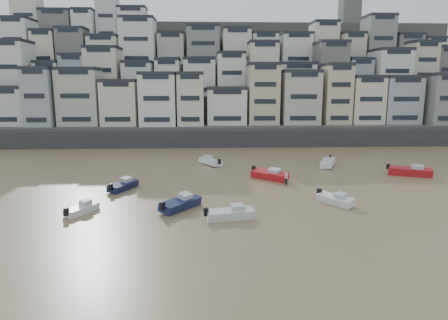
{
  "coord_description": "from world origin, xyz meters",
  "views": [
    {
      "loc": [
        6.76,
        -18.07,
        13.43
      ],
      "look_at": [
        8.93,
        30.0,
        4.0
      ],
      "focal_mm": 32.0,
      "sensor_mm": 36.0,
      "label": 1
    }
  ],
  "objects_px": {
    "boat_f": "(123,184)",
    "boat_e": "(270,174)",
    "boat_i": "(328,162)",
    "boat_c": "(180,202)",
    "boat_j": "(82,208)",
    "boat_b": "(335,198)",
    "boat_a": "(230,212)",
    "boat_h": "(210,160)",
    "person_pink": "(286,178)",
    "boat_g": "(410,170)"
  },
  "relations": [
    {
      "from": "boat_f",
      "to": "boat_e",
      "type": "distance_m",
      "value": 19.99
    },
    {
      "from": "boat_i",
      "to": "boat_c",
      "type": "bearing_deg",
      "value": -22.18
    },
    {
      "from": "boat_j",
      "to": "boat_b",
      "type": "distance_m",
      "value": 27.45
    },
    {
      "from": "boat_e",
      "to": "boat_a",
      "type": "relative_size",
      "value": 1.13
    },
    {
      "from": "boat_f",
      "to": "boat_h",
      "type": "bearing_deg",
      "value": -11.37
    },
    {
      "from": "boat_c",
      "to": "boat_e",
      "type": "bearing_deg",
      "value": -3.24
    },
    {
      "from": "boat_i",
      "to": "boat_b",
      "type": "bearing_deg",
      "value": 9.9
    },
    {
      "from": "boat_h",
      "to": "boat_j",
      "type": "bearing_deg",
      "value": 117.35
    },
    {
      "from": "boat_h",
      "to": "boat_b",
      "type": "height_order",
      "value": "boat_h"
    },
    {
      "from": "boat_j",
      "to": "person_pink",
      "type": "xyz_separation_m",
      "value": [
        23.63,
        10.75,
        0.29
      ]
    },
    {
      "from": "boat_h",
      "to": "boat_b",
      "type": "bearing_deg",
      "value": 178.58
    },
    {
      "from": "boat_e",
      "to": "person_pink",
      "type": "bearing_deg",
      "value": -17.56
    },
    {
      "from": "boat_f",
      "to": "boat_b",
      "type": "height_order",
      "value": "boat_f"
    },
    {
      "from": "boat_j",
      "to": "boat_f",
      "type": "distance_m",
      "value": 9.41
    },
    {
      "from": "boat_c",
      "to": "boat_i",
      "type": "xyz_separation_m",
      "value": [
        22.42,
        21.08,
        0.04
      ]
    },
    {
      "from": "person_pink",
      "to": "boat_h",
      "type": "bearing_deg",
      "value": 126.69
    },
    {
      "from": "boat_g",
      "to": "boat_f",
      "type": "height_order",
      "value": "boat_g"
    },
    {
      "from": "boat_h",
      "to": "boat_e",
      "type": "bearing_deg",
      "value": -174.64
    },
    {
      "from": "boat_c",
      "to": "boat_f",
      "type": "height_order",
      "value": "boat_c"
    },
    {
      "from": "person_pink",
      "to": "boat_e",
      "type": "bearing_deg",
      "value": 120.04
    },
    {
      "from": "boat_e",
      "to": "boat_b",
      "type": "distance_m",
      "value": 13.11
    },
    {
      "from": "boat_h",
      "to": "person_pink",
      "type": "relative_size",
      "value": 3.11
    },
    {
      "from": "boat_e",
      "to": "person_pink",
      "type": "height_order",
      "value": "person_pink"
    },
    {
      "from": "boat_i",
      "to": "boat_e",
      "type": "relative_size",
      "value": 1.0
    },
    {
      "from": "boat_c",
      "to": "boat_e",
      "type": "xyz_separation_m",
      "value": [
        11.67,
        12.96,
        0.03
      ]
    },
    {
      "from": "boat_f",
      "to": "person_pink",
      "type": "xyz_separation_m",
      "value": [
        21.18,
        1.66,
        0.17
      ]
    },
    {
      "from": "boat_e",
      "to": "boat_i",
      "type": "bearing_deg",
      "value": 79.46
    },
    {
      "from": "boat_h",
      "to": "boat_a",
      "type": "bearing_deg",
      "value": 150.56
    },
    {
      "from": "boat_c",
      "to": "boat_a",
      "type": "height_order",
      "value": "boat_c"
    },
    {
      "from": "boat_i",
      "to": "boat_j",
      "type": "bearing_deg",
      "value": -31.55
    },
    {
      "from": "boat_g",
      "to": "boat_b",
      "type": "bearing_deg",
      "value": -116.43
    },
    {
      "from": "boat_j",
      "to": "boat_h",
      "type": "height_order",
      "value": "boat_h"
    },
    {
      "from": "person_pink",
      "to": "boat_i",
      "type": "bearing_deg",
      "value": 51.06
    },
    {
      "from": "boat_j",
      "to": "boat_b",
      "type": "xyz_separation_m",
      "value": [
        27.39,
        1.88,
        0.07
      ]
    },
    {
      "from": "boat_i",
      "to": "person_pink",
      "type": "relative_size",
      "value": 3.39
    },
    {
      "from": "boat_c",
      "to": "boat_h",
      "type": "bearing_deg",
      "value": 30.31
    },
    {
      "from": "boat_h",
      "to": "boat_a",
      "type": "distance_m",
      "value": 26.69
    },
    {
      "from": "boat_c",
      "to": "boat_h",
      "type": "height_order",
      "value": "boat_c"
    },
    {
      "from": "boat_f",
      "to": "boat_j",
      "type": "bearing_deg",
      "value": -169.7
    },
    {
      "from": "boat_c",
      "to": "boat_a",
      "type": "relative_size",
      "value": 1.08
    },
    {
      "from": "boat_g",
      "to": "boat_f",
      "type": "distance_m",
      "value": 40.72
    },
    {
      "from": "boat_i",
      "to": "person_pink",
      "type": "xyz_separation_m",
      "value": [
        -9.0,
        -11.14,
        0.07
      ]
    },
    {
      "from": "boat_j",
      "to": "boat_g",
      "type": "height_order",
      "value": "boat_g"
    },
    {
      "from": "boat_i",
      "to": "boat_e",
      "type": "height_order",
      "value": "boat_i"
    },
    {
      "from": "boat_j",
      "to": "boat_g",
      "type": "xyz_separation_m",
      "value": [
        42.73,
        15.06,
        0.3
      ]
    },
    {
      "from": "boat_i",
      "to": "boat_a",
      "type": "bearing_deg",
      "value": -10.67
    },
    {
      "from": "boat_c",
      "to": "boat_j",
      "type": "bearing_deg",
      "value": 133.34
    },
    {
      "from": "boat_g",
      "to": "boat_i",
      "type": "height_order",
      "value": "boat_g"
    },
    {
      "from": "boat_g",
      "to": "boat_b",
      "type": "distance_m",
      "value": 20.22
    },
    {
      "from": "boat_i",
      "to": "boat_f",
      "type": "height_order",
      "value": "boat_i"
    }
  ]
}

